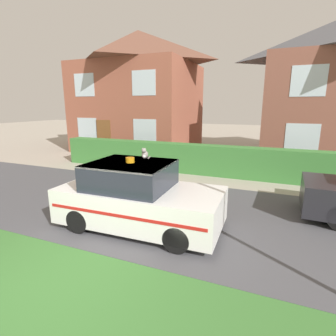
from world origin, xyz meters
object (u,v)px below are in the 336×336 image
object	(u,v)px
wheelie_bin	(307,170)
house_left	(139,91)
cat	(145,154)
police_car	(138,197)

from	to	relation	value
wheelie_bin	house_left	bearing A→B (deg)	156.53
cat	house_left	size ratio (longest dim) A/B	0.04
cat	wheelie_bin	distance (m)	7.01
police_car	wheelie_bin	size ratio (longest dim) A/B	3.58
police_car	house_left	xyz separation A→B (m)	(-5.73, 10.82, 3.11)
police_car	house_left	size ratio (longest dim) A/B	0.52
cat	house_left	distance (m)	12.52
police_car	house_left	world-z (taller)	house_left
police_car	cat	xyz separation A→B (m)	(0.21, -0.01, 1.08)
house_left	wheelie_bin	world-z (taller)	house_left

